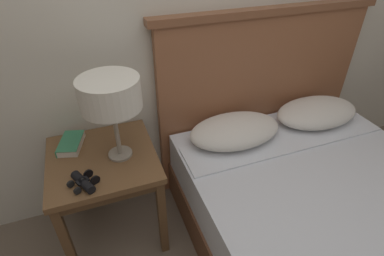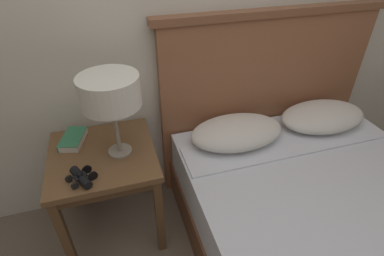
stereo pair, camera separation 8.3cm
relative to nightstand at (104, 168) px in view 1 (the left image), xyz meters
name	(u,v)px [view 1 (the left image)]	position (x,y,z in m)	size (l,w,h in m)	color
wall_back	(178,5)	(0.56, 0.32, 0.76)	(8.00, 0.06, 2.60)	beige
nightstand	(104,168)	(0.00, 0.00, 0.00)	(0.58, 0.58, 0.62)	brown
bed	(323,213)	(1.14, -0.55, -0.24)	(1.55, 1.83, 1.26)	brown
table_lamp	(110,95)	(0.10, -0.02, 0.46)	(0.30, 0.30, 0.46)	gray
book_on_nightstand	(71,143)	(-0.15, 0.15, 0.10)	(0.17, 0.23, 0.04)	silver
binoculars_pair	(83,182)	(-0.10, -0.19, 0.11)	(0.16, 0.16, 0.05)	black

